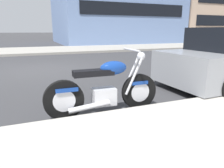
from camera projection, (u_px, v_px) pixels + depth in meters
name	position (u px, v px, depth m)	size (l,w,h in m)	color
ground_plane	(42.00, 70.00, 7.73)	(260.00, 260.00, 0.00)	#333335
sidewalk_far_curb	(176.00, 46.00, 18.68)	(120.00, 5.00, 0.14)	gray
parking_stall_stripe	(57.00, 110.00, 3.85)	(0.12, 2.20, 0.01)	silver
parked_motorcycle	(105.00, 90.00, 3.60)	(2.05, 0.62, 1.13)	black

